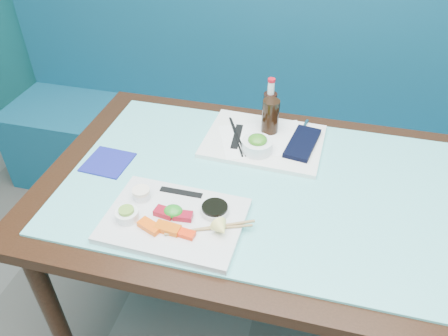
% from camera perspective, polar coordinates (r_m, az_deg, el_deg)
% --- Properties ---
extents(booth_bench, '(3.00, 0.56, 1.17)m').
position_cam_1_polar(booth_bench, '(2.28, 8.33, 4.01)').
color(booth_bench, navy).
rests_on(booth_bench, ground).
extents(dining_table, '(1.40, 0.90, 0.75)m').
position_cam_1_polar(dining_table, '(1.44, 4.79, -4.73)').
color(dining_table, black).
rests_on(dining_table, ground).
extents(glass_top, '(1.22, 0.76, 0.01)m').
position_cam_1_polar(glass_top, '(1.38, 4.98, -2.09)').
color(glass_top, '#66CCCA').
rests_on(glass_top, dining_table).
extents(sashimi_plate, '(0.39, 0.29, 0.02)m').
position_cam_1_polar(sashimi_plate, '(1.25, -6.50, -6.80)').
color(sashimi_plate, silver).
rests_on(sashimi_plate, glass_top).
extents(salmon_left, '(0.07, 0.06, 0.02)m').
position_cam_1_polar(salmon_left, '(1.21, -9.67, -7.51)').
color(salmon_left, '#FF570A').
rests_on(salmon_left, sashimi_plate).
extents(salmon_mid, '(0.07, 0.04, 0.02)m').
position_cam_1_polar(salmon_mid, '(1.20, -7.37, -7.81)').
color(salmon_mid, '#E45709').
rests_on(salmon_mid, sashimi_plate).
extents(salmon_right, '(0.06, 0.03, 0.01)m').
position_cam_1_polar(salmon_right, '(1.19, -5.16, -8.50)').
color(salmon_right, '#FF300A').
rests_on(salmon_right, sashimi_plate).
extents(tuna_left, '(0.06, 0.04, 0.02)m').
position_cam_1_polar(tuna_left, '(1.25, -7.79, -5.76)').
color(tuna_left, maroon).
rests_on(tuna_left, sashimi_plate).
extents(tuna_right, '(0.06, 0.04, 0.02)m').
position_cam_1_polar(tuna_right, '(1.23, -5.38, -6.25)').
color(tuna_right, maroon).
rests_on(tuna_right, sashimi_plate).
extents(seaweed_garnish, '(0.06, 0.05, 0.03)m').
position_cam_1_polar(seaweed_garnish, '(1.24, -6.65, -5.63)').
color(seaweed_garnish, '#21871F').
rests_on(seaweed_garnish, sashimi_plate).
extents(ramekin_wasabi, '(0.07, 0.07, 0.03)m').
position_cam_1_polar(ramekin_wasabi, '(1.25, -12.54, -6.01)').
color(ramekin_wasabi, white).
rests_on(ramekin_wasabi, sashimi_plate).
extents(wasabi_fill, '(0.05, 0.05, 0.01)m').
position_cam_1_polar(wasabi_fill, '(1.24, -12.66, -5.42)').
color(wasabi_fill, '#6C9F33').
rests_on(wasabi_fill, ramekin_wasabi).
extents(ramekin_ginger, '(0.06, 0.06, 0.02)m').
position_cam_1_polar(ramekin_ginger, '(1.31, -10.72, -3.49)').
color(ramekin_ginger, white).
rests_on(ramekin_ginger, sashimi_plate).
extents(ginger_fill, '(0.07, 0.07, 0.01)m').
position_cam_1_polar(ginger_fill, '(1.30, -10.80, -2.95)').
color(ginger_fill, '#F7E6CB').
rests_on(ginger_fill, ramekin_ginger).
extents(soy_dish, '(0.09, 0.09, 0.02)m').
position_cam_1_polar(soy_dish, '(1.24, -1.21, -5.52)').
color(soy_dish, silver).
rests_on(soy_dish, sashimi_plate).
extents(soy_fill, '(0.09, 0.09, 0.01)m').
position_cam_1_polar(soy_fill, '(1.23, -1.21, -5.14)').
color(soy_fill, black).
rests_on(soy_fill, soy_dish).
extents(lemon_wedge, '(0.06, 0.06, 0.05)m').
position_cam_1_polar(lemon_wedge, '(1.17, -0.36, -7.94)').
color(lemon_wedge, '#F3E673').
rests_on(lemon_wedge, sashimi_plate).
extents(chopstick_sleeve, '(0.13, 0.02, 0.00)m').
position_cam_1_polar(chopstick_sleeve, '(1.31, -5.63, -3.17)').
color(chopstick_sleeve, black).
rests_on(chopstick_sleeve, sashimi_plate).
extents(wooden_chopstick_a, '(0.23, 0.12, 0.01)m').
position_cam_1_polar(wooden_chopstick_a, '(1.20, -1.80, -7.78)').
color(wooden_chopstick_a, '#9B7949').
rests_on(wooden_chopstick_a, sashimi_plate).
extents(wooden_chopstick_b, '(0.20, 0.08, 0.01)m').
position_cam_1_polar(wooden_chopstick_b, '(1.20, -1.34, -7.89)').
color(wooden_chopstick_b, '#9F7C4B').
rests_on(wooden_chopstick_b, sashimi_plate).
extents(serving_tray, '(0.42, 0.32, 0.02)m').
position_cam_1_polar(serving_tray, '(1.55, 5.20, 3.54)').
color(serving_tray, white).
rests_on(serving_tray, glass_top).
extents(paper_placemat, '(0.35, 0.30, 0.00)m').
position_cam_1_polar(paper_placemat, '(1.54, 5.22, 3.79)').
color(paper_placemat, white).
rests_on(paper_placemat, serving_tray).
extents(seaweed_bowl, '(0.13, 0.13, 0.04)m').
position_cam_1_polar(seaweed_bowl, '(1.47, 4.36, 2.89)').
color(seaweed_bowl, white).
rests_on(seaweed_bowl, serving_tray).
extents(seaweed_salad, '(0.07, 0.07, 0.03)m').
position_cam_1_polar(seaweed_salad, '(1.46, 4.41, 3.69)').
color(seaweed_salad, '#38821E').
rests_on(seaweed_salad, seaweed_bowl).
extents(cola_glass, '(0.06, 0.06, 0.12)m').
position_cam_1_polar(cola_glass, '(1.55, 6.08, 6.72)').
color(cola_glass, black).
rests_on(cola_glass, serving_tray).
extents(navy_pouch, '(0.11, 0.21, 0.02)m').
position_cam_1_polar(navy_pouch, '(1.53, 10.22, 3.24)').
color(navy_pouch, black).
rests_on(navy_pouch, serving_tray).
extents(fork, '(0.03, 0.10, 0.01)m').
position_cam_1_polar(fork, '(1.62, 10.41, 5.29)').
color(fork, silver).
rests_on(fork, serving_tray).
extents(black_chopstick_a, '(0.10, 0.23, 0.01)m').
position_cam_1_polar(black_chopstick_a, '(1.55, 1.55, 4.20)').
color(black_chopstick_a, black).
rests_on(black_chopstick_a, serving_tray).
extents(black_chopstick_b, '(0.11, 0.22, 0.01)m').
position_cam_1_polar(black_chopstick_b, '(1.55, 1.84, 4.15)').
color(black_chopstick_b, black).
rests_on(black_chopstick_b, serving_tray).
extents(tray_sleeve, '(0.04, 0.15, 0.00)m').
position_cam_1_polar(tray_sleeve, '(1.55, 1.69, 4.14)').
color(tray_sleeve, black).
rests_on(tray_sleeve, serving_tray).
extents(cola_bottle_body, '(0.05, 0.05, 0.14)m').
position_cam_1_polar(cola_bottle_body, '(1.60, 5.94, 7.45)').
color(cola_bottle_body, black).
rests_on(cola_bottle_body, glass_top).
extents(cola_bottle_neck, '(0.03, 0.03, 0.05)m').
position_cam_1_polar(cola_bottle_neck, '(1.56, 6.17, 10.38)').
color(cola_bottle_neck, white).
rests_on(cola_bottle_neck, cola_bottle_body).
extents(cola_bottle_cap, '(0.03, 0.03, 0.01)m').
position_cam_1_polar(cola_bottle_cap, '(1.54, 6.24, 11.33)').
color(cola_bottle_cap, red).
rests_on(cola_bottle_cap, cola_bottle_neck).
extents(blue_napkin, '(0.15, 0.15, 0.01)m').
position_cam_1_polar(blue_napkin, '(1.50, -14.93, 0.75)').
color(blue_napkin, navy).
rests_on(blue_napkin, glass_top).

